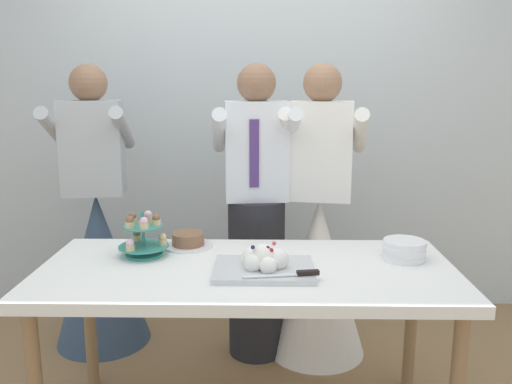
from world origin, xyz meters
The scene contains 9 objects.
rear_wall centered at (0.00, 1.44, 1.45)m, with size 5.20×0.10×2.90m, color silver.
dessert_table centered at (0.00, 0.00, 0.70)m, with size 1.80×0.80×0.78m.
cupcake_stand centered at (-0.48, 0.14, 0.86)m, with size 0.23×0.23×0.21m.
main_cake_tray centered at (0.07, -0.06, 0.82)m, with size 0.43×0.31×0.13m.
plate_stack centered at (0.70, 0.11, 0.82)m, with size 0.20×0.19×0.09m.
round_cake centered at (-0.30, 0.28, 0.80)m, with size 0.24×0.24×0.07m.
person_groom centered at (0.03, 0.69, 0.75)m, with size 0.50×0.53×1.66m.
person_bride centered at (0.38, 0.70, 0.58)m, with size 0.56×0.56×1.66m.
person_guest centered at (-0.91, 0.81, 0.58)m, with size 0.56×0.56×1.66m.
Camera 1 is at (0.08, -2.15, 1.56)m, focal length 36.65 mm.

